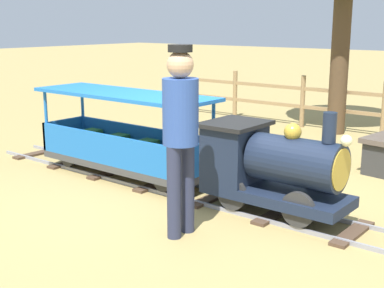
% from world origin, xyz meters
% --- Properties ---
extents(ground_plane, '(60.00, 60.00, 0.00)m').
position_xyz_m(ground_plane, '(0.00, 0.00, 0.00)').
color(ground_plane, '#A38C51').
extents(track, '(0.68, 6.05, 0.04)m').
position_xyz_m(track, '(0.00, -0.13, 0.02)').
color(track, gray).
rests_on(track, ground_plane).
extents(locomotive, '(0.64, 1.45, 1.01)m').
position_xyz_m(locomotive, '(0.00, 0.91, 0.49)').
color(locomotive, '#192338').
rests_on(locomotive, ground_plane).
extents(passenger_car, '(0.74, 2.35, 0.97)m').
position_xyz_m(passenger_car, '(0.00, -1.03, 0.42)').
color(passenger_car, '#3F3F3F').
rests_on(passenger_car, ground_plane).
extents(conductor_person, '(0.30, 0.30, 1.62)m').
position_xyz_m(conductor_person, '(0.91, 0.59, 0.96)').
color(conductor_person, '#282D47').
rests_on(conductor_person, ground_plane).
extents(fence_section, '(0.08, 7.13, 0.90)m').
position_xyz_m(fence_section, '(-4.09, -0.13, 0.48)').
color(fence_section, '#93754C').
rests_on(fence_section, ground_plane).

